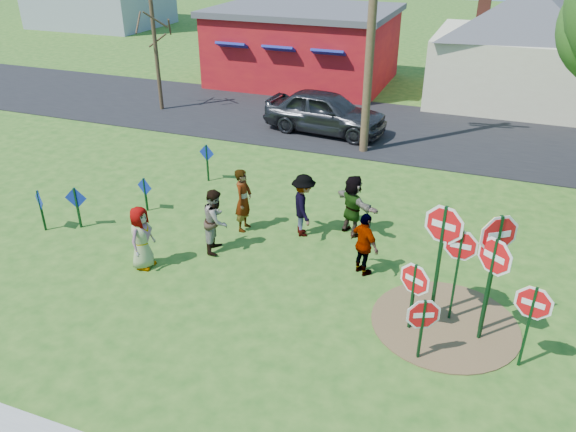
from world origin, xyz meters
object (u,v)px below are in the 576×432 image
(stop_sign_a, at_px, (414,284))
(utility_pole, at_px, (373,6))
(stop_sign_b, at_px, (443,234))
(person_b, at_px, (243,200))
(stop_sign_c, at_px, (493,267))
(stop_sign_d, at_px, (497,245))
(person_a, at_px, (141,238))
(suv, at_px, (325,112))

(stop_sign_a, height_order, utility_pole, utility_pole)
(utility_pole, bearing_deg, stop_sign_b, -67.28)
(stop_sign_b, bearing_deg, utility_pole, 129.56)
(person_b, bearing_deg, utility_pole, -14.61)
(stop_sign_b, xyz_separation_m, stop_sign_c, (1.06, -0.51, -0.26))
(stop_sign_d, bearing_deg, utility_pole, 82.70)
(person_a, xyz_separation_m, person_b, (1.55, 2.71, 0.08))
(stop_sign_c, xyz_separation_m, person_b, (-6.65, 2.61, -0.87))
(stop_sign_a, bearing_deg, stop_sign_c, 32.45)
(person_b, bearing_deg, stop_sign_d, -110.75)
(person_a, relative_size, utility_pole, 0.17)
(person_b, height_order, suv, person_b)
(stop_sign_b, bearing_deg, stop_sign_c, -8.65)
(utility_pole, bearing_deg, stop_sign_d, -62.48)
(stop_sign_a, bearing_deg, stop_sign_d, 43.49)
(stop_sign_d, xyz_separation_m, person_a, (-8.20, -0.40, -1.29))
(stop_sign_a, height_order, person_a, stop_sign_a)
(stop_sign_b, bearing_deg, person_b, 176.23)
(utility_pole, bearing_deg, stop_sign_a, -70.59)
(stop_sign_b, height_order, utility_pole, utility_pole)
(stop_sign_c, xyz_separation_m, utility_pole, (-4.98, 9.85, 3.49))
(stop_sign_c, height_order, person_a, stop_sign_c)
(stop_sign_c, bearing_deg, person_b, -166.16)
(stop_sign_a, xyz_separation_m, person_a, (-6.76, 0.07, -0.32))
(stop_sign_a, bearing_deg, person_b, 177.17)
(stop_sign_d, xyz_separation_m, utility_pole, (-4.98, 9.56, 3.15))
(stop_sign_d, bearing_deg, stop_sign_c, -125.89)
(person_b, height_order, utility_pole, utility_pole)
(person_b, distance_m, utility_pole, 8.62)
(stop_sign_a, xyz_separation_m, person_b, (-5.21, 2.79, -0.23))
(stop_sign_d, xyz_separation_m, suv, (-7.03, 11.11, -1.22))
(stop_sign_b, relative_size, person_b, 1.55)
(suv, relative_size, utility_pole, 0.51)
(stop_sign_b, relative_size, stop_sign_d, 0.97)
(stop_sign_d, distance_m, suv, 13.20)
(person_a, bearing_deg, utility_pole, -19.31)
(stop_sign_c, height_order, suv, stop_sign_c)
(person_a, height_order, person_b, person_b)
(person_a, relative_size, person_b, 0.91)
(stop_sign_b, height_order, stop_sign_c, stop_sign_b)
(stop_sign_b, distance_m, person_b, 6.08)
(stop_sign_d, relative_size, suv, 0.58)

